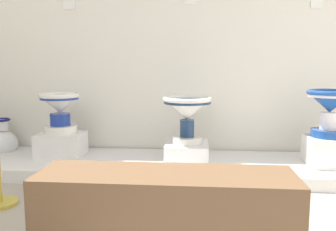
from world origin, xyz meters
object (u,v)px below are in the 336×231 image
at_px(plinth_block_slender_white, 61,144).
at_px(info_placard_third, 317,0).
at_px(plinth_block_tall_cobalt, 187,151).
at_px(info_placard_first, 69,1).
at_px(plinth_block_rightmost, 327,151).
at_px(antique_toilet_tall_cobalt, 187,110).
at_px(decorative_vase_corner, 3,143).
at_px(antique_toilet_slender_white, 60,108).
at_px(museum_bench, 166,213).
at_px(antique_toilet_rightmost, 330,105).

relative_size(plinth_block_slender_white, info_placard_third, 2.70).
height_order(plinth_block_slender_white, plinth_block_tall_cobalt, plinth_block_slender_white).
bearing_deg(info_placard_first, plinth_block_rightmost, -10.95).
relative_size(antique_toilet_tall_cobalt, decorative_vase_corner, 1.02).
bearing_deg(antique_toilet_slender_white, info_placard_third, 8.62).
height_order(plinth_block_tall_cobalt, museum_bench, museum_bench).
height_order(antique_toilet_rightmost, museum_bench, antique_toilet_rightmost).
bearing_deg(plinth_block_tall_cobalt, plinth_block_slender_white, 178.22).
xyz_separation_m(antique_toilet_tall_cobalt, plinth_block_rightmost, (1.14, -0.06, -0.31)).
height_order(plinth_block_tall_cobalt, plinth_block_rightmost, plinth_block_rightmost).
bearing_deg(decorative_vase_corner, info_placard_first, 16.48).
distance_m(antique_toilet_slender_white, info_placard_third, 2.46).
height_order(info_placard_first, decorative_vase_corner, info_placard_first).
xyz_separation_m(antique_toilet_tall_cobalt, info_placard_first, (-1.13, 0.38, 0.98)).
xyz_separation_m(plinth_block_slender_white, plinth_block_tall_cobalt, (1.12, -0.03, -0.03)).
bearing_deg(info_placard_third, antique_toilet_tall_cobalt, -161.53).
bearing_deg(museum_bench, plinth_block_rightmost, 47.11).
relative_size(antique_toilet_slender_white, antique_toilet_rightmost, 0.94).
bearing_deg(plinth_block_tall_cobalt, antique_toilet_rightmost, -3.14).
bearing_deg(decorative_vase_corner, museum_bench, -41.97).
distance_m(plinth_block_slender_white, plinth_block_tall_cobalt, 1.12).
bearing_deg(antique_toilet_tall_cobalt, plinth_block_rightmost, -3.14).
xyz_separation_m(antique_toilet_rightmost, museum_bench, (-1.19, -1.28, -0.39)).
xyz_separation_m(antique_toilet_tall_cobalt, decorative_vase_corner, (-1.76, 0.19, -0.35)).
bearing_deg(plinth_block_tall_cobalt, museum_bench, -92.34).
distance_m(antique_toilet_slender_white, info_placard_first, 1.03).
height_order(plinth_block_rightmost, info_placard_first, info_placard_first).
xyz_separation_m(antique_toilet_slender_white, museum_bench, (1.07, -1.38, -0.34)).
xyz_separation_m(plinth_block_tall_cobalt, info_placard_third, (1.12, 0.38, 1.30)).
bearing_deg(museum_bench, plinth_block_tall_cobalt, 87.66).
distance_m(decorative_vase_corner, museum_bench, 2.29).
bearing_deg(decorative_vase_corner, plinth_block_rightmost, -4.94).
height_order(plinth_block_slender_white, antique_toilet_rightmost, antique_toilet_rightmost).
bearing_deg(antique_toilet_tall_cobalt, antique_toilet_slender_white, 178.22).
distance_m(antique_toilet_tall_cobalt, info_placard_first, 1.54).
bearing_deg(antique_toilet_tall_cobalt, plinth_block_slender_white, 178.22).
height_order(antique_toilet_slender_white, antique_toilet_rightmost, antique_toilet_rightmost).
distance_m(plinth_block_slender_white, plinth_block_rightmost, 2.26).
height_order(antique_toilet_slender_white, decorative_vase_corner, antique_toilet_slender_white).
distance_m(plinth_block_slender_white, decorative_vase_corner, 0.66).
bearing_deg(info_placard_third, plinth_block_slender_white, -171.38).
bearing_deg(plinth_block_slender_white, plinth_block_rightmost, -2.46).
relative_size(plinth_block_rightmost, decorative_vase_corner, 0.83).
bearing_deg(plinth_block_rightmost, antique_toilet_slender_white, 177.54).
relative_size(antique_toilet_slender_white, antique_toilet_tall_cobalt, 0.86).
height_order(antique_toilet_tall_cobalt, antique_toilet_rightmost, antique_toilet_rightmost).
bearing_deg(decorative_vase_corner, antique_toilet_slender_white, -13.53).
relative_size(antique_toilet_slender_white, info_placard_first, 2.26).
bearing_deg(antique_toilet_tall_cobalt, info_placard_third, 18.47).
bearing_deg(antique_toilet_rightmost, plinth_block_tall_cobalt, 176.86).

